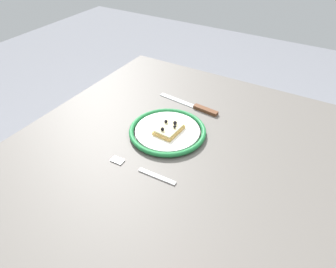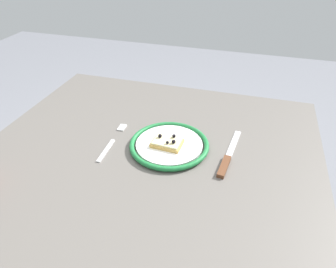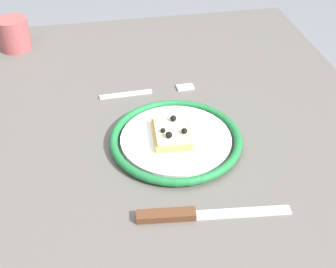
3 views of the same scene
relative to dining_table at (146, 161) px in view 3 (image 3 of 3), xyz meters
name	(u,v)px [view 3 (image 3 of 3)]	position (x,y,z in m)	size (l,w,h in m)	color
dining_table	(146,161)	(0.00, 0.00, 0.00)	(1.00, 0.92, 0.71)	#5B5651
plate	(176,139)	(0.05, 0.05, 0.09)	(0.24, 0.24, 0.02)	white
pizza_slice_near	(171,133)	(0.05, 0.04, 0.10)	(0.09, 0.07, 0.03)	tan
knife	(186,215)	(0.23, 0.03, 0.09)	(0.04, 0.24, 0.01)	silver
fork	(148,92)	(-0.12, 0.03, 0.08)	(0.02, 0.20, 0.00)	silver
cup	(14,34)	(-0.38, -0.26, 0.12)	(0.07, 0.07, 0.08)	#A54C4C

